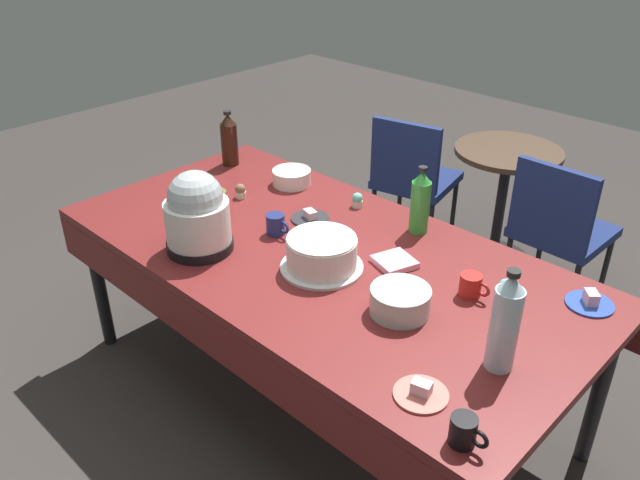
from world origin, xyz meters
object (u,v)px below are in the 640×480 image
(ceramic_snack_bowl, at_px, (292,177))
(coffee_mug_black, at_px, (464,431))
(soda_bottle_cola, at_px, (229,140))
(coffee_mug_red, at_px, (471,285))
(glass_salad_bowl, at_px, (400,301))
(soda_bottle_water, at_px, (505,323))
(coffee_mug_olive, at_px, (217,200))
(maroon_chair_left, at_px, (412,174))
(slow_cooker, at_px, (197,214))
(frosted_layer_cake, at_px, (322,254))
(cupcake_vanilla, at_px, (357,200))
(dessert_plate_charcoal, at_px, (310,217))
(dessert_plate_coral, at_px, (421,392))
(cupcake_berry, at_px, (240,191))
(potluck_table, at_px, (320,264))
(dessert_plate_cobalt, at_px, (590,302))
(round_cafe_table, at_px, (504,185))
(cupcake_cocoa, at_px, (505,288))
(maroon_chair_right, at_px, (559,225))
(coffee_mug_navy, at_px, (276,224))
(soda_bottle_lime_soda, at_px, (420,202))

(ceramic_snack_bowl, xyz_separation_m, coffee_mug_black, (1.50, -0.82, 0.01))
(soda_bottle_cola, height_order, coffee_mug_red, soda_bottle_cola)
(glass_salad_bowl, height_order, soda_bottle_water, soda_bottle_water)
(coffee_mug_olive, height_order, maroon_chair_left, maroon_chair_left)
(slow_cooker, height_order, coffee_mug_red, slow_cooker)
(frosted_layer_cake, height_order, cupcake_vanilla, frosted_layer_cake)
(frosted_layer_cake, bearing_deg, soda_bottle_water, -2.17)
(dessert_plate_charcoal, bearing_deg, dessert_plate_coral, -29.02)
(cupcake_berry, xyz_separation_m, soda_bottle_cola, (-0.34, 0.22, 0.10))
(potluck_table, distance_m, dessert_plate_coral, 0.87)
(dessert_plate_cobalt, xyz_separation_m, maroon_chair_left, (-1.47, 0.97, -0.27))
(ceramic_snack_bowl, bearing_deg, coffee_mug_black, -28.59)
(potluck_table, bearing_deg, coffee_mug_red, 13.82)
(maroon_chair_left, relative_size, round_cafe_table, 1.18)
(slow_cooker, xyz_separation_m, cupcake_cocoa, (1.04, 0.55, -0.12))
(coffee_mug_black, height_order, maroon_chair_right, maroon_chair_right)
(coffee_mug_navy, bearing_deg, maroon_chair_left, 102.50)
(glass_salad_bowl, height_order, coffee_mug_red, glass_salad_bowl)
(slow_cooker, xyz_separation_m, coffee_mug_black, (1.32, -0.13, -0.11))
(soda_bottle_water, xyz_separation_m, coffee_mug_navy, (-1.10, 0.09, -0.12))
(dessert_plate_cobalt, distance_m, soda_bottle_cola, 1.88)
(ceramic_snack_bowl, height_order, dessert_plate_charcoal, ceramic_snack_bowl)
(cupcake_cocoa, bearing_deg, coffee_mug_black, -68.31)
(coffee_mug_olive, height_order, round_cafe_table, coffee_mug_olive)
(frosted_layer_cake, bearing_deg, coffee_mug_navy, 168.92)
(soda_bottle_lime_soda, height_order, soda_bottle_cola, soda_bottle_lime_soda)
(soda_bottle_water, relative_size, coffee_mug_black, 3.05)
(cupcake_vanilla, xyz_separation_m, soda_bottle_water, (1.02, -0.52, 0.13))
(frosted_layer_cake, height_order, round_cafe_table, frosted_layer_cake)
(dessert_plate_charcoal, bearing_deg, coffee_mug_olive, -149.52)
(cupcake_vanilla, bearing_deg, frosted_layer_cake, -63.16)
(dessert_plate_cobalt, bearing_deg, dessert_plate_coral, -101.39)
(cupcake_berry, bearing_deg, soda_bottle_water, -8.25)
(maroon_chair_right, bearing_deg, glass_salad_bowl, -86.75)
(ceramic_snack_bowl, distance_m, soda_bottle_cola, 0.42)
(maroon_chair_right, distance_m, round_cafe_table, 0.50)
(frosted_layer_cake, bearing_deg, round_cafe_table, 94.96)
(frosted_layer_cake, height_order, maroon_chair_left, frosted_layer_cake)
(glass_salad_bowl, relative_size, maroon_chair_left, 0.25)
(cupcake_vanilla, bearing_deg, glass_salad_bowl, -38.64)
(dessert_plate_cobalt, relative_size, cupcake_vanilla, 2.45)
(cupcake_vanilla, xyz_separation_m, coffee_mug_navy, (-0.08, -0.42, 0.01))
(cupcake_berry, relative_size, round_cafe_table, 0.09)
(glass_salad_bowl, bearing_deg, dessert_plate_charcoal, 158.74)
(dessert_plate_charcoal, xyz_separation_m, dessert_plate_cobalt, (1.15, 0.22, 0.00))
(soda_bottle_lime_soda, distance_m, coffee_mug_navy, 0.60)
(coffee_mug_black, distance_m, maroon_chair_left, 2.37)
(ceramic_snack_bowl, relative_size, coffee_mug_olive, 1.44)
(potluck_table, relative_size, dessert_plate_cobalt, 13.30)
(dessert_plate_cobalt, xyz_separation_m, coffee_mug_red, (-0.33, -0.24, 0.03))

